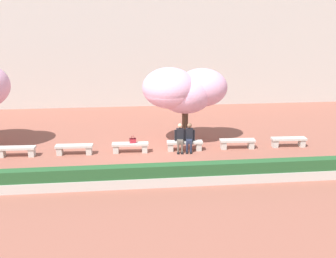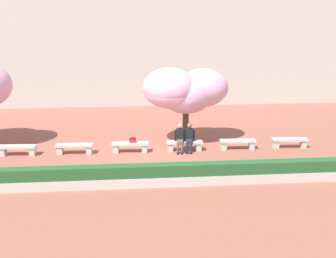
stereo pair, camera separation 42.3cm
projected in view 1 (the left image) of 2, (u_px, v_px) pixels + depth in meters
ground_plane at (158, 151)px, 18.01m from camera, size 100.00×100.00×0.00m
building_facade at (143, 39)px, 28.17m from camera, size 28.23×4.00×9.03m
stone_bench_west_end at (17, 150)px, 17.26m from camera, size 1.66×0.51×0.45m
stone_bench_near_west at (74, 148)px, 17.53m from camera, size 1.66×0.51×0.45m
stone_bench_center at (130, 146)px, 17.80m from camera, size 1.66×0.51×0.45m
stone_bench_near_east at (185, 144)px, 18.07m from camera, size 1.66×0.51×0.45m
stone_bench_east_end at (237, 143)px, 18.33m from camera, size 1.66×0.51×0.45m
stone_bench_far_east at (289, 141)px, 18.60m from camera, size 1.66×0.51×0.45m
person_seated_left at (180, 137)px, 17.88m from camera, size 0.51×0.71×1.29m
person_seated_right at (189, 136)px, 17.93m from camera, size 0.50×0.72×1.29m
handbag at (133, 140)px, 17.74m from camera, size 0.30×0.15×0.34m
cherry_tree_main at (184, 90)px, 18.59m from camera, size 4.09×2.90×3.71m
planter_hedge_foreground at (167, 175)px, 14.26m from camera, size 19.04×0.50×0.80m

